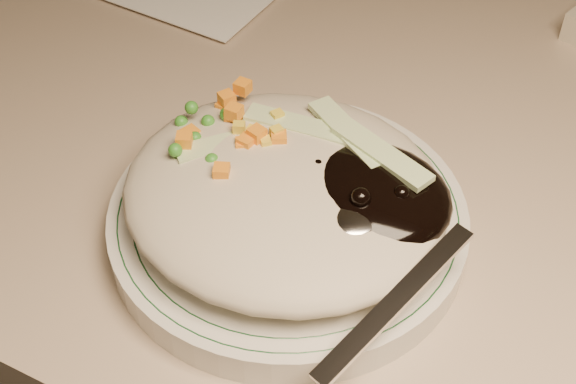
% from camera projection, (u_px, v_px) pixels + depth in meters
% --- Properties ---
extents(desk, '(1.40, 0.70, 0.74)m').
position_uv_depth(desk, '(458.00, 264.00, 0.74)').
color(desk, tan).
rests_on(desk, ground).
extents(plate, '(0.22, 0.22, 0.02)m').
position_uv_depth(plate, '(288.00, 222.00, 0.49)').
color(plate, silver).
rests_on(plate, desk).
extents(plate_rim, '(0.21, 0.21, 0.00)m').
position_uv_depth(plate_rim, '(288.00, 211.00, 0.48)').
color(plate_rim, '#144723').
rests_on(plate_rim, plate).
extents(meal, '(0.21, 0.19, 0.05)m').
position_uv_depth(meal, '(294.00, 188.00, 0.47)').
color(meal, '#B7AD95').
rests_on(meal, plate).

